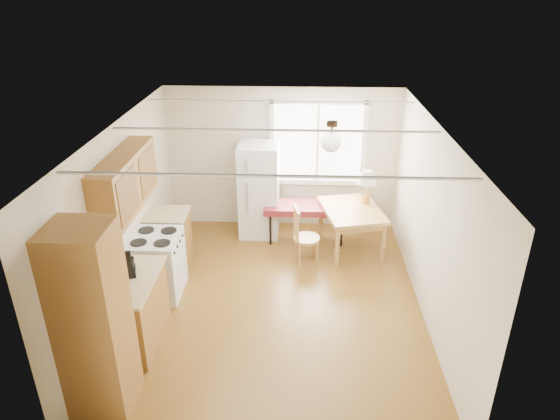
# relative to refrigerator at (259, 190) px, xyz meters

# --- Properties ---
(room_shell) EXTENTS (4.60, 5.60, 2.62)m
(room_shell) POSITION_rel_refrigerator_xyz_m (0.39, -2.12, 0.43)
(room_shell) COLOR #513310
(room_shell) RESTS_ON ground
(kitchen_run) EXTENTS (0.65, 3.40, 2.20)m
(kitchen_run) POSITION_rel_refrigerator_xyz_m (-1.33, -2.75, 0.02)
(kitchen_run) COLOR brown
(kitchen_run) RESTS_ON ground
(window_unit) EXTENTS (1.64, 0.05, 1.51)m
(window_unit) POSITION_rel_refrigerator_xyz_m (0.99, 0.35, 0.73)
(window_unit) COLOR white
(window_unit) RESTS_ON room_shell
(pendant_light) EXTENTS (0.26, 0.26, 0.40)m
(pendant_light) POSITION_rel_refrigerator_xyz_m (1.09, -1.72, 1.42)
(pendant_light) COLOR black
(pendant_light) RESTS_ON room_shell
(refrigerator) EXTENTS (0.68, 0.70, 1.63)m
(refrigerator) POSITION_rel_refrigerator_xyz_m (0.00, 0.00, 0.00)
(refrigerator) COLOR silver
(refrigerator) RESTS_ON ground
(bench) EXTENTS (1.42, 0.53, 0.65)m
(bench) POSITION_rel_refrigerator_xyz_m (0.81, -0.23, -0.23)
(bench) COLOR maroon
(bench) RESTS_ON ground
(dining_table) EXTENTS (1.11, 1.33, 0.73)m
(dining_table) POSITION_rel_refrigerator_xyz_m (1.55, -0.52, -0.18)
(dining_table) COLOR #A27A3E
(dining_table) RESTS_ON ground
(chair) EXTENTS (0.44, 0.43, 0.94)m
(chair) POSITION_rel_refrigerator_xyz_m (0.74, -1.01, -0.28)
(chair) COLOR #A27A3E
(chair) RESTS_ON ground
(table_lamp) EXTENTS (0.32, 0.32, 0.56)m
(table_lamp) POSITION_rel_refrigerator_xyz_m (1.79, -0.26, 0.32)
(table_lamp) COLOR gold
(table_lamp) RESTS_ON dining_table
(coffee_maker) EXTENTS (0.23, 0.27, 0.35)m
(coffee_maker) POSITION_rel_refrigerator_xyz_m (-1.33, -2.89, 0.21)
(coffee_maker) COLOR black
(coffee_maker) RESTS_ON kitchen_run
(kettle) EXTENTS (0.14, 0.14, 0.26)m
(kettle) POSITION_rel_refrigerator_xyz_m (-1.38, -2.80, 0.19)
(kettle) COLOR red
(kettle) RESTS_ON kitchen_run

